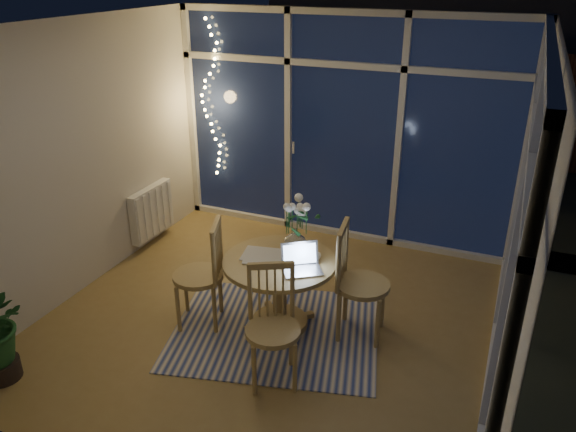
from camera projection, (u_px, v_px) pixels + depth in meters
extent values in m
plane|color=olive|center=(273.00, 319.00, 5.22)|extent=(4.00, 4.00, 0.00)
plane|color=silver|center=(269.00, 26.00, 4.15)|extent=(4.00, 4.00, 0.00)
cube|color=beige|center=(343.00, 129.00, 6.37)|extent=(4.00, 0.04, 2.60)
cube|color=beige|center=(117.00, 316.00, 3.01)|extent=(4.00, 0.04, 2.60)
cube|color=beige|center=(82.00, 160.00, 5.39)|extent=(0.04, 4.00, 2.60)
cube|color=beige|center=(527.00, 229.00, 3.98)|extent=(0.04, 4.00, 2.60)
cube|color=silver|center=(342.00, 130.00, 6.33)|extent=(4.00, 0.10, 2.60)
cube|color=silver|center=(521.00, 228.00, 4.00)|extent=(0.10, 4.00, 2.60)
cube|color=silver|center=(152.00, 211.00, 6.50)|extent=(0.10, 0.70, 0.58)
cube|color=black|center=(424.00, 167.00, 9.27)|extent=(12.00, 6.00, 0.10)
cube|color=#331A12|center=(405.00, 101.00, 9.47)|extent=(11.00, 0.08, 1.80)
cube|color=#30323A|center=(457.00, 7.00, 11.35)|extent=(7.00, 3.00, 2.20)
sphere|color=#1B3216|center=(318.00, 156.00, 8.18)|extent=(0.90, 0.90, 0.90)
cube|color=beige|center=(275.00, 331.00, 5.05)|extent=(2.11, 1.84, 0.01)
cylinder|color=#9B7E46|center=(280.00, 294.00, 4.99)|extent=(1.20, 1.20, 0.68)
cube|color=#9B7E46|center=(198.00, 273.00, 4.97)|extent=(0.61, 0.61, 1.03)
cube|color=#9B7E46|center=(363.00, 282.00, 4.80)|extent=(0.55, 0.55, 1.06)
cube|color=#9B7E46|center=(273.00, 328.00, 4.27)|extent=(0.61, 0.61, 0.98)
imported|color=white|center=(295.00, 239.00, 5.00)|extent=(0.24, 0.24, 0.21)
imported|color=silver|center=(312.00, 257.00, 4.87)|extent=(0.18, 0.18, 0.04)
cube|color=silver|center=(266.00, 255.00, 4.93)|extent=(0.44, 0.39, 0.01)
cube|color=black|center=(293.00, 263.00, 4.80)|extent=(0.11, 0.07, 0.01)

